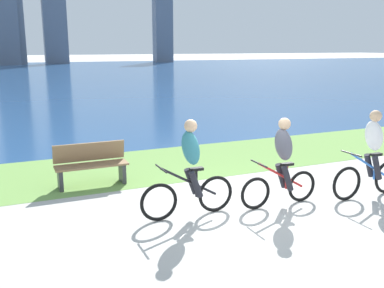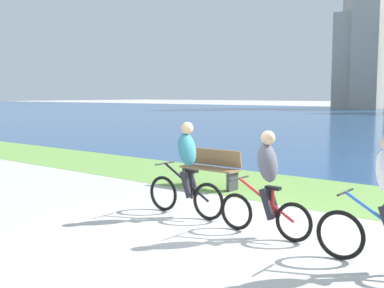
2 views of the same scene
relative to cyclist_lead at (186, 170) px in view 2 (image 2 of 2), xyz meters
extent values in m
plane|color=#B2AFA8|center=(1.17, -0.32, -0.84)|extent=(300.00, 300.00, 0.00)
cube|color=#6B9947|center=(1.17, 3.39, -0.84)|extent=(120.00, 3.20, 0.01)
torus|color=black|center=(-0.57, 0.00, -0.51)|extent=(0.66, 0.06, 0.66)
torus|color=black|center=(0.49, 0.00, -0.51)|extent=(0.66, 0.06, 0.66)
cylinder|color=black|center=(-0.01, 0.00, -0.22)|extent=(1.03, 0.04, 0.62)
cylinder|color=black|center=(0.12, 0.00, -0.27)|extent=(0.04, 0.04, 0.48)
cube|color=black|center=(0.12, 0.00, -0.01)|extent=(0.24, 0.10, 0.05)
cylinder|color=black|center=(-0.52, 0.00, 0.07)|extent=(0.03, 0.52, 0.03)
ellipsoid|color=teal|center=(0.02, 0.00, 0.37)|extent=(0.40, 0.36, 0.65)
sphere|color=#D8AD84|center=(0.02, 0.00, 0.75)|extent=(0.22, 0.22, 0.22)
cylinder|color=#26262D|center=(0.07, -0.10, -0.25)|extent=(0.27, 0.11, 0.49)
cylinder|color=#26262D|center=(0.07, 0.10, -0.25)|extent=(0.27, 0.11, 0.49)
torus|color=black|center=(1.20, -0.19, -0.54)|extent=(0.60, 0.06, 0.60)
torus|color=black|center=(2.22, -0.19, -0.54)|extent=(0.60, 0.06, 0.60)
cylinder|color=red|center=(1.74, -0.19, -0.27)|extent=(0.99, 0.04, 0.59)
cylinder|color=red|center=(1.86, -0.19, -0.32)|extent=(0.04, 0.04, 0.45)
cube|color=black|center=(1.86, -0.19, -0.07)|extent=(0.24, 0.10, 0.05)
cylinder|color=black|center=(1.25, -0.19, 0.01)|extent=(0.03, 0.52, 0.03)
ellipsoid|color=#595966|center=(1.76, -0.19, 0.31)|extent=(0.40, 0.36, 0.65)
sphere|color=#D8AD84|center=(1.76, -0.19, 0.69)|extent=(0.22, 0.22, 0.22)
cylinder|color=#26262D|center=(1.81, -0.29, -0.31)|extent=(0.27, 0.11, 0.49)
cylinder|color=#26262D|center=(1.81, -0.09, -0.31)|extent=(0.27, 0.11, 0.49)
torus|color=black|center=(3.04, -0.48, -0.51)|extent=(0.67, 0.06, 0.67)
cylinder|color=blue|center=(3.59, -0.48, -0.21)|extent=(1.02, 0.04, 0.62)
cylinder|color=black|center=(3.09, -0.48, 0.08)|extent=(0.03, 0.52, 0.03)
cube|color=olive|center=(-1.24, 2.34, -0.39)|extent=(1.50, 0.45, 0.04)
cube|color=olive|center=(-1.24, 2.54, -0.14)|extent=(1.50, 0.11, 0.40)
cube|color=#38383D|center=(-0.59, 2.34, -0.62)|extent=(0.08, 0.37, 0.45)
cube|color=#38383D|center=(-1.89, 2.34, -0.62)|extent=(0.08, 0.37, 0.45)
cube|color=#ADA899|center=(-24.68, 73.63, 11.01)|extent=(2.33, 2.00, 23.70)
cube|color=#ADA899|center=(-23.89, 70.98, 6.91)|extent=(4.04, 4.38, 15.51)
cube|color=#ADA899|center=(-20.11, 69.21, 12.19)|extent=(4.24, 4.21, 26.07)
camera|label=1|loc=(-2.80, -6.50, 2.04)|focal=40.48mm
camera|label=2|loc=(5.32, -6.42, 1.34)|focal=43.98mm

